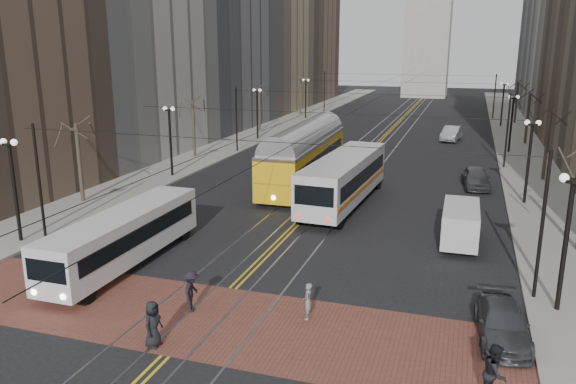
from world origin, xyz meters
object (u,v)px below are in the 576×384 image
Objects in this scene: cargo_van at (460,226)px; sedan_silver at (451,134)px; streetcar at (305,160)px; sedan_grey at (476,178)px; pedestrian_c at (495,373)px; sedan_parked at (502,323)px; pedestrian_a at (153,324)px; pedestrian_b at (308,301)px; rear_bus at (344,181)px; transit_bus at (124,239)px; pedestrian_d at (192,291)px.

cargo_van is 0.98× the size of sedan_silver.
streetcar is 3.24× the size of cargo_van.
pedestrian_c reaches higher than sedan_grey.
sedan_parked is (13.91, -21.22, -1.24)m from streetcar.
pedestrian_a reaches higher than pedestrian_b.
pedestrian_b is at bearing -46.65° from pedestrian_a.
sedan_grey is (8.68, 7.88, -0.89)m from rear_bus.
pedestrian_d is (5.52, -3.53, -0.47)m from transit_bus.
sedan_parked is at bearing 86.60° from pedestrian_b.
transit_bus is at bearing -153.04° from cargo_van.
cargo_van is at bearing -43.32° from streetcar.
pedestrian_a is 1.00× the size of pedestrian_d.
rear_bus is at bearing 178.63° from pedestrian_b.
sedan_silver is at bearing 89.60° from sedan_parked.
sedan_silver is at bearing 90.83° from sedan_grey.
pedestrian_a is at bearing 169.48° from pedestrian_d.
sedan_parked is 2.49× the size of pedestrian_d.
cargo_van is (15.86, 8.26, -0.28)m from transit_bus.
cargo_van is 10.42m from sedan_parked.
pedestrian_d is at bearing -177.67° from sedan_parked.
streetcar is at bearing 36.45° from pedestrian_c.
cargo_van is (7.82, -5.86, -0.60)m from rear_bus.
cargo_van is 12.32m from pedestrian_b.
streetcar is at bearing -172.35° from pedestrian_b.
rear_bus is 22.27m from pedestrian_c.
cargo_van is 1.12× the size of sedan_parked.
pedestrian_a reaches higher than sedan_silver.
pedestrian_c is (-0.41, -4.15, 0.33)m from sedan_parked.
pedestrian_b is (10.28, -2.72, -0.59)m from transit_bus.
sedan_silver is (-2.67, 22.32, 0.03)m from sedan_grey.
transit_bus is 0.84× the size of rear_bus.
pedestrian_d is (-12.13, -1.53, 0.26)m from sedan_parked.
streetcar is 13.32m from sedan_grey.
transit_bus is 5.69× the size of pedestrian_c.
pedestrian_d is at bearing 4.46° from pedestrian_a.
sedan_parked is at bearing -64.67° from pedestrian_a.
pedestrian_c is at bearing -112.57° from pedestrian_d.
sedan_silver is at bearing 72.68° from transit_bus.
streetcar is 25.80m from pedestrian_a.
sedan_silver is at bearing 66.47° from streetcar.
sedan_grey is 1.06× the size of sedan_parked.
sedan_grey is 27.87m from pedestrian_d.
pedestrian_c is (6.96, -3.43, 0.20)m from pedestrian_b.
sedan_grey reaches higher than pedestrian_b.
sedan_grey is (12.98, 2.78, -1.08)m from streetcar.
cargo_van is 36.11m from sedan_silver.
cargo_van is at bearing 144.08° from pedestrian_b.
sedan_parked is at bearing -93.76° from sedan_grey.
pedestrian_a is (-12.16, -4.50, 0.25)m from sedan_parked.
streetcar is 9.04× the size of pedestrian_a.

